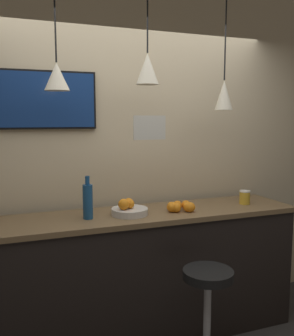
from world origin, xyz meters
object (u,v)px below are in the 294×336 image
object	(u,v)px
spread_jar	(245,197)
bar_stool	(207,306)
fruit_bowl	(129,209)
juice_bottle	(88,201)
mounted_tv	(45,100)

from	to	relation	value
spread_jar	bar_stool	bearing A→B (deg)	-139.80
fruit_bowl	bar_stool	bearing A→B (deg)	-57.07
juice_bottle	spread_jar	size ratio (longest dim) A/B	2.71
bar_stool	spread_jar	distance (m)	1.06
juice_bottle	mounted_tv	bearing A→B (deg)	122.73
bar_stool	juice_bottle	bearing A→B (deg)	140.01
fruit_bowl	juice_bottle	size ratio (longest dim) A/B	0.88
bar_stool	juice_bottle	distance (m)	1.11
spread_jar	mounted_tv	distance (m)	1.84
fruit_bowl	juice_bottle	world-z (taller)	juice_bottle
bar_stool	spread_jar	bearing A→B (deg)	40.20
bar_stool	mounted_tv	distance (m)	1.92
fruit_bowl	juice_bottle	bearing A→B (deg)	179.43
spread_jar	juice_bottle	bearing A→B (deg)	180.00
fruit_bowl	mounted_tv	size ratio (longest dim) A/B	0.35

